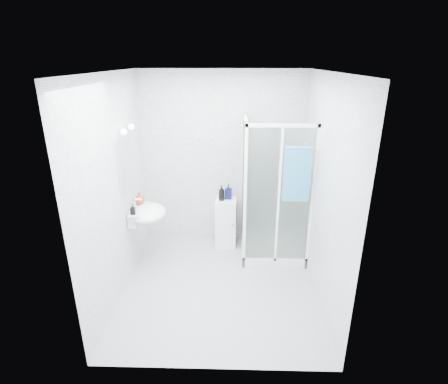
{
  "coord_description": "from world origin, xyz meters",
  "views": [
    {
      "loc": [
        0.16,
        -3.76,
        2.73
      ],
      "look_at": [
        0.05,
        0.35,
        1.15
      ],
      "focal_mm": 28.0,
      "sensor_mm": 36.0,
      "label": 1
    }
  ],
  "objects_px": {
    "shampoo_bottle_a": "(222,193)",
    "shampoo_bottle_b": "(228,192)",
    "soap_dispenser_black": "(133,209)",
    "shower_enclosure": "(268,227)",
    "hand_towel": "(297,173)",
    "wall_basin": "(147,213)",
    "soap_dispenser_orange": "(139,198)",
    "storage_cabinet": "(226,222)"
  },
  "relations": [
    {
      "from": "storage_cabinet",
      "to": "shampoo_bottle_b",
      "type": "distance_m",
      "value": 0.49
    },
    {
      "from": "shampoo_bottle_a",
      "to": "shampoo_bottle_b",
      "type": "height_order",
      "value": "shampoo_bottle_a"
    },
    {
      "from": "wall_basin",
      "to": "soap_dispenser_orange",
      "type": "distance_m",
      "value": 0.25
    },
    {
      "from": "shower_enclosure",
      "to": "soap_dispenser_orange",
      "type": "distance_m",
      "value": 1.86
    },
    {
      "from": "shower_enclosure",
      "to": "wall_basin",
      "type": "height_order",
      "value": "shower_enclosure"
    },
    {
      "from": "soap_dispenser_black",
      "to": "shower_enclosure",
      "type": "bearing_deg",
      "value": 15.54
    },
    {
      "from": "wall_basin",
      "to": "shampoo_bottle_a",
      "type": "xyz_separation_m",
      "value": [
        0.98,
        0.58,
        0.08
      ]
    },
    {
      "from": "wall_basin",
      "to": "hand_towel",
      "type": "relative_size",
      "value": 0.79
    },
    {
      "from": "soap_dispenser_black",
      "to": "shampoo_bottle_a",
      "type": "bearing_deg",
      "value": 34.48
    },
    {
      "from": "shower_enclosure",
      "to": "soap_dispenser_black",
      "type": "height_order",
      "value": "shower_enclosure"
    },
    {
      "from": "shampoo_bottle_b",
      "to": "soap_dispenser_orange",
      "type": "distance_m",
      "value": 1.31
    },
    {
      "from": "shower_enclosure",
      "to": "wall_basin",
      "type": "xyz_separation_m",
      "value": [
        -1.66,
        -0.32,
        0.35
      ]
    },
    {
      "from": "shower_enclosure",
      "to": "storage_cabinet",
      "type": "height_order",
      "value": "shower_enclosure"
    },
    {
      "from": "wall_basin",
      "to": "shampoo_bottle_a",
      "type": "height_order",
      "value": "wall_basin"
    },
    {
      "from": "wall_basin",
      "to": "shampoo_bottle_b",
      "type": "relative_size",
      "value": 2.5
    },
    {
      "from": "shampoo_bottle_b",
      "to": "soap_dispenser_orange",
      "type": "height_order",
      "value": "soap_dispenser_orange"
    },
    {
      "from": "hand_towel",
      "to": "soap_dispenser_black",
      "type": "bearing_deg",
      "value": -177.41
    },
    {
      "from": "hand_towel",
      "to": "shampoo_bottle_a",
      "type": "bearing_deg",
      "value": 145.21
    },
    {
      "from": "soap_dispenser_black",
      "to": "soap_dispenser_orange",
      "type": "bearing_deg",
      "value": 90.0
    },
    {
      "from": "shower_enclosure",
      "to": "soap_dispenser_orange",
      "type": "height_order",
      "value": "shower_enclosure"
    },
    {
      "from": "wall_basin",
      "to": "soap_dispenser_black",
      "type": "relative_size",
      "value": 4.12
    },
    {
      "from": "shampoo_bottle_a",
      "to": "wall_basin",
      "type": "bearing_deg",
      "value": -149.38
    },
    {
      "from": "shampoo_bottle_b",
      "to": "soap_dispenser_black",
      "type": "distance_m",
      "value": 1.47
    },
    {
      "from": "hand_towel",
      "to": "shampoo_bottle_b",
      "type": "bearing_deg",
      "value": 139.16
    },
    {
      "from": "shower_enclosure",
      "to": "storage_cabinet",
      "type": "distance_m",
      "value": 0.68
    },
    {
      "from": "soap_dispenser_orange",
      "to": "soap_dispenser_black",
      "type": "height_order",
      "value": "soap_dispenser_orange"
    },
    {
      "from": "storage_cabinet",
      "to": "hand_towel",
      "type": "bearing_deg",
      "value": -34.99
    },
    {
      "from": "wall_basin",
      "to": "shampoo_bottle_b",
      "type": "bearing_deg",
      "value": 31.34
    },
    {
      "from": "shampoo_bottle_b",
      "to": "soap_dispenser_orange",
      "type": "bearing_deg",
      "value": -157.4
    },
    {
      "from": "storage_cabinet",
      "to": "shampoo_bottle_b",
      "type": "xyz_separation_m",
      "value": [
        0.03,
        0.05,
        0.49
      ]
    },
    {
      "from": "shampoo_bottle_a",
      "to": "soap_dispenser_black",
      "type": "bearing_deg",
      "value": -145.52
    },
    {
      "from": "shampoo_bottle_b",
      "to": "soap_dispenser_black",
      "type": "bearing_deg",
      "value": -145.23
    },
    {
      "from": "hand_towel",
      "to": "shampoo_bottle_b",
      "type": "xyz_separation_m",
      "value": [
        -0.86,
        0.74,
        -0.54
      ]
    },
    {
      "from": "storage_cabinet",
      "to": "hand_towel",
      "type": "relative_size",
      "value": 1.06
    },
    {
      "from": "wall_basin",
      "to": "storage_cabinet",
      "type": "relative_size",
      "value": 0.74
    },
    {
      "from": "shampoo_bottle_b",
      "to": "storage_cabinet",
      "type": "bearing_deg",
      "value": -123.93
    },
    {
      "from": "wall_basin",
      "to": "storage_cabinet",
      "type": "distance_m",
      "value": 1.28
    },
    {
      "from": "soap_dispenser_black",
      "to": "shampoo_bottle_b",
      "type": "bearing_deg",
      "value": 34.77
    },
    {
      "from": "storage_cabinet",
      "to": "hand_towel",
      "type": "distance_m",
      "value": 1.53
    },
    {
      "from": "storage_cabinet",
      "to": "soap_dispenser_orange",
      "type": "bearing_deg",
      "value": -156.13
    },
    {
      "from": "shower_enclosure",
      "to": "shampoo_bottle_b",
      "type": "bearing_deg",
      "value": 149.28
    },
    {
      "from": "storage_cabinet",
      "to": "shampoo_bottle_b",
      "type": "bearing_deg",
      "value": 58.87
    }
  ]
}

